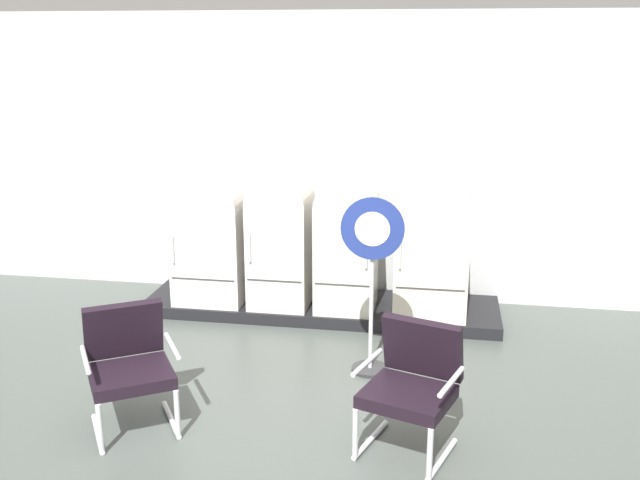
# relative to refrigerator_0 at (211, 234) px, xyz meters

# --- Properties ---
(ground) EXTENTS (12.00, 10.00, 0.05)m
(ground) POSITION_rel_refrigerator_0_xyz_m (1.13, -2.91, -0.86)
(ground) COLOR #464D49
(back_wall) EXTENTS (11.76, 0.12, 3.06)m
(back_wall) POSITION_rel_refrigerator_0_xyz_m (1.13, 0.75, 0.71)
(back_wall) COLOR silver
(back_wall) RESTS_ON ground
(display_plinth) EXTENTS (3.67, 0.95, 0.12)m
(display_plinth) POSITION_rel_refrigerator_0_xyz_m (1.13, 0.12, -0.77)
(display_plinth) COLOR black
(display_plinth) RESTS_ON ground
(refrigerator_0) EXTENTS (0.71, 0.66, 1.36)m
(refrigerator_0) POSITION_rel_refrigerator_0_xyz_m (0.00, 0.00, 0.00)
(refrigerator_0) COLOR white
(refrigerator_0) RESTS_ON display_plinth
(refrigerator_1) EXTENTS (0.60, 0.65, 1.39)m
(refrigerator_1) POSITION_rel_refrigerator_0_xyz_m (0.74, -0.00, 0.03)
(refrigerator_1) COLOR silver
(refrigerator_1) RESTS_ON display_plinth
(refrigerator_2) EXTENTS (0.59, 0.64, 1.38)m
(refrigerator_2) POSITION_rel_refrigerator_0_xyz_m (1.41, -0.01, 0.02)
(refrigerator_2) COLOR silver
(refrigerator_2) RESTS_ON display_plinth
(refrigerator_3) EXTENTS (0.71, 0.64, 1.46)m
(refrigerator_3) POSITION_rel_refrigerator_0_xyz_m (2.26, -0.01, 0.06)
(refrigerator_3) COLOR beige
(refrigerator_3) RESTS_ON display_plinth
(armchair_left) EXTENTS (0.82, 0.83, 0.91)m
(armchair_left) POSITION_rel_refrigerator_0_xyz_m (0.13, -2.37, -0.32)
(armchair_left) COLOR silver
(armchair_left) RESTS_ON ground
(armchair_right) EXTENTS (0.76, 0.77, 0.91)m
(armchair_right) POSITION_rel_refrigerator_0_xyz_m (2.19, -2.34, -0.32)
(armchair_right) COLOR silver
(armchair_right) RESTS_ON ground
(sign_stand) EXTENTS (0.53, 0.32, 1.54)m
(sign_stand) POSITION_rel_refrigerator_0_xyz_m (1.78, -1.20, -0.01)
(sign_stand) COLOR #2D2D30
(sign_stand) RESTS_ON ground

